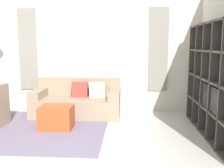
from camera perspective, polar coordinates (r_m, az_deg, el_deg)
name	(u,v)px	position (r m, az deg, el deg)	size (l,w,h in m)	color
wall_back	(92,54)	(5.92, -4.51, 6.94)	(6.14, 0.11, 2.70)	silver
area_rug	(33,129)	(4.97, -17.65, -9.70)	(2.74, 2.32, 0.01)	slate
shelving_unit	(217,81)	(4.53, 22.80, 0.64)	(0.34, 2.32, 1.94)	#515660
couch_main	(77,102)	(5.64, -7.90, -4.10)	(1.92, 0.88, 0.81)	gray
ottoman	(57,118)	(4.81, -12.56, -7.49)	(0.60, 0.46, 0.44)	#B74C23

